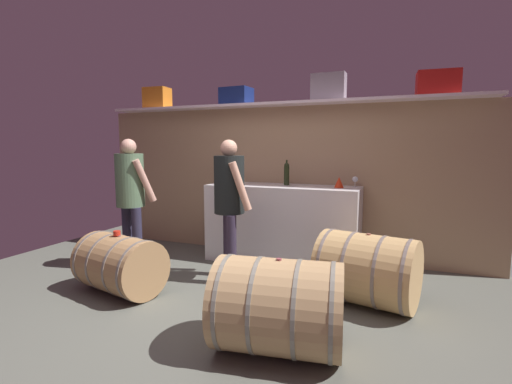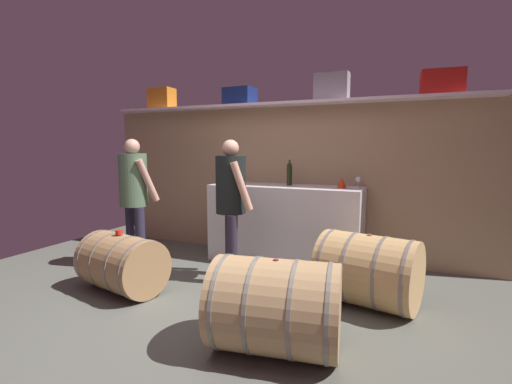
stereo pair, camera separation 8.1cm
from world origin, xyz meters
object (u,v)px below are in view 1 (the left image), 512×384
object	(u,v)px
toolcase_navy	(236,97)
wine_glass	(355,180)
toolcase_red	(438,84)
winemaker_pouring	(131,190)
tasting_cup	(117,233)
wine_barrel_near	(120,264)
toolcase_orange	(157,98)
wine_barrel_flank	(367,269)
work_cabinet	(282,224)
toolcase_grey	(328,87)
wine_bottle_dark	(287,173)
wine_barrel_far	(279,306)
visitor_tasting	(230,195)
red_funnel	(339,182)

from	to	relation	value
toolcase_navy	wine_glass	bearing A→B (deg)	1.78
toolcase_red	winemaker_pouring	size ratio (longest dim) A/B	0.28
wine_glass	tasting_cup	size ratio (longest dim) A/B	1.85
wine_barrel_near	tasting_cup	bearing A→B (deg)	-167.39
toolcase_orange	wine_barrel_flank	distance (m)	3.73
toolcase_red	wine_glass	world-z (taller)	toolcase_red
wine_barrel_near	toolcase_red	bearing A→B (deg)	44.22
work_cabinet	toolcase_orange	bearing A→B (deg)	173.87
toolcase_grey	wine_glass	bearing A→B (deg)	-5.73
toolcase_red	work_cabinet	world-z (taller)	toolcase_red
toolcase_orange	work_cabinet	size ratio (longest dim) A/B	0.18
wine_bottle_dark	wine_glass	size ratio (longest dim) A/B	2.46
work_cabinet	wine_barrel_far	size ratio (longest dim) A/B	1.95
tasting_cup	visitor_tasting	xyz separation A→B (m)	(0.87, 0.72, 0.33)
wine_bottle_dark	winemaker_pouring	distance (m)	1.87
tasting_cup	toolcase_red	bearing A→B (deg)	31.39
toolcase_red	tasting_cup	world-z (taller)	toolcase_red
wine_glass	visitor_tasting	size ratio (longest dim) A/B	0.08
tasting_cup	work_cabinet	bearing A→B (deg)	52.10
wine_bottle_dark	tasting_cup	size ratio (longest dim) A/B	4.55
wine_barrel_far	red_funnel	bearing A→B (deg)	79.38
wine_bottle_dark	wine_barrel_flank	world-z (taller)	wine_bottle_dark
wine_barrel_far	winemaker_pouring	size ratio (longest dim) A/B	0.63
toolcase_orange	toolcase_grey	size ratio (longest dim) A/B	0.85
toolcase_grey	red_funnel	bearing A→B (deg)	-44.20
tasting_cup	wine_barrel_flank	bearing A→B (deg)	14.89
wine_bottle_dark	toolcase_navy	bearing A→B (deg)	169.85
wine_glass	wine_barrel_near	bearing A→B (deg)	-139.86
toolcase_navy	tasting_cup	size ratio (longest dim) A/B	5.58
toolcase_orange	visitor_tasting	distance (m)	2.28
toolcase_grey	work_cabinet	xyz separation A→B (m)	(-0.50, -0.21, -1.66)
winemaker_pouring	wine_glass	bearing A→B (deg)	49.20
wine_bottle_dark	wine_barrel_near	distance (m)	2.18
winemaker_pouring	visitor_tasting	distance (m)	1.25
red_funnel	tasting_cup	xyz separation A→B (m)	(-1.88, -1.56, -0.43)
toolcase_grey	visitor_tasting	size ratio (longest dim) A/B	0.27
wine_bottle_dark	wine_barrel_flank	bearing A→B (deg)	-43.07
toolcase_navy	visitor_tasting	distance (m)	1.60
wine_bottle_dark	winemaker_pouring	xyz separation A→B (m)	(-1.60, -0.96, -0.17)
toolcase_grey	winemaker_pouring	bearing A→B (deg)	-150.08
wine_barrel_near	wine_barrel_far	bearing A→B (deg)	-1.17
tasting_cup	winemaker_pouring	xyz separation A→B (m)	(-0.37, 0.66, 0.34)
wine_bottle_dark	toolcase_grey	bearing A→B (deg)	15.75
toolcase_grey	wine_barrel_near	distance (m)	3.05
wine_glass	red_funnel	size ratio (longest dim) A/B	1.01
wine_barrel_near	wine_barrel_flank	distance (m)	2.36
toolcase_orange	wine_barrel_far	xyz separation A→B (m)	(2.56, -2.19, -1.79)
toolcase_orange	tasting_cup	distance (m)	2.45
red_funnel	wine_barrel_far	bearing A→B (deg)	-92.32
red_funnel	tasting_cup	bearing A→B (deg)	-140.35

